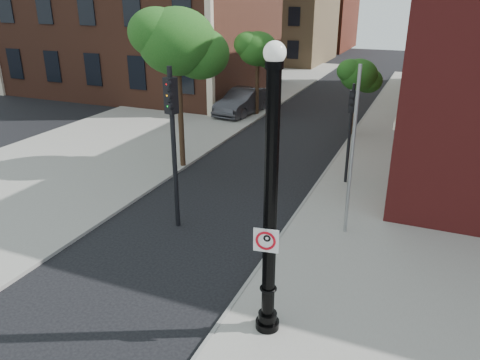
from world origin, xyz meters
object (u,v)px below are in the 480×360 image
at_px(lamppost, 270,215).
at_px(no_parking_sign, 266,240).
at_px(traffic_signal_left, 172,123).
at_px(traffic_signal_right, 351,118).
at_px(parked_car, 243,102).

relative_size(lamppost, no_parking_sign, 11.95).
distance_m(traffic_signal_left, traffic_signal_right, 7.56).
bearing_deg(parked_car, lamppost, -59.30).
bearing_deg(traffic_signal_right, no_parking_sign, -94.85).
distance_m(lamppost, parked_car, 21.30).
bearing_deg(traffic_signal_right, lamppost, -94.71).
distance_m(lamppost, no_parking_sign, 0.57).
relative_size(lamppost, traffic_signal_right, 1.58).
bearing_deg(lamppost, parked_car, 114.02).
bearing_deg(no_parking_sign, lamppost, 73.69).
height_order(no_parking_sign, traffic_signal_right, traffic_signal_right).
distance_m(lamppost, traffic_signal_left, 6.11).
height_order(traffic_signal_left, traffic_signal_right, traffic_signal_left).
distance_m(no_parking_sign, traffic_signal_left, 6.28).
relative_size(traffic_signal_left, traffic_signal_right, 1.29).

